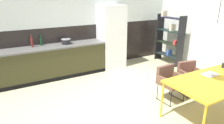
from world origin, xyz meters
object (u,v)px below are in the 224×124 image
open_book (210,74)px  pendant_lamp_over_table_near (216,31)px  armchair_by_stool (169,79)px  cooking_pot (66,41)px  bottle_spice_small (32,42)px  dining_table (219,81)px  mug_glass_clear (224,65)px  armchair_facing_counter (190,73)px  bottle_oil_tall (41,41)px  refrigerator_column (111,37)px  open_shelf_unit (170,37)px

open_book → pendant_lamp_over_table_near: bearing=-151.0°
armchair_by_stool → cooking_pot: size_ratio=2.91×
bottle_spice_small → cooking_pot: bearing=-6.8°
bottle_spice_small → pendant_lamp_over_table_near: bearing=-56.8°
dining_table → mug_glass_clear: bearing=27.2°
armchair_facing_counter → cooking_pot: bearing=-38.6°
armchair_facing_counter → open_book: bearing=77.1°
armchair_by_stool → bottle_oil_tall: bottle_oil_tall is taller
refrigerator_column → dining_table: refrigerator_column is taller
cooking_pot → open_shelf_unit: size_ratio=0.15×
armchair_facing_counter → refrigerator_column: bearing=-62.9°
refrigerator_column → mug_glass_clear: 3.14m
armchair_facing_counter → mug_glass_clear: mug_glass_clear is taller
bottle_oil_tall → pendant_lamp_over_table_near: 4.10m
open_book → open_shelf_unit: open_shelf_unit is taller
dining_table → pendant_lamp_over_table_near: size_ratio=1.79×
armchair_by_stool → refrigerator_column: bearing=-91.6°
armchair_facing_counter → open_shelf_unit: size_ratio=0.43×
refrigerator_column → open_book: 3.11m
bottle_spice_small → armchair_by_stool: bearing=-47.8°
open_book → armchair_facing_counter: bearing=66.4°
armchair_facing_counter → bottle_spice_small: size_ratio=2.32×
open_book → refrigerator_column: bearing=97.6°
armchair_facing_counter → open_book: (-0.30, -0.68, 0.28)m
open_book → mug_glass_clear: mug_glass_clear is taller
armchair_by_stool → bottle_spice_small: bearing=-50.9°
refrigerator_column → armchair_facing_counter: bearing=-73.7°
open_book → cooking_pot: cooking_pot is taller
open_book → bottle_spice_small: (-2.67, 3.22, 0.26)m
armchair_facing_counter → pendant_lamp_over_table_near: 1.63m
open_book → bottle_spice_small: 4.19m
armchair_by_stool → cooking_pot: (-1.45, 2.46, 0.47)m
dining_table → armchair_facing_counter: bearing=70.0°
bottle_oil_tall → mug_glass_clear: bearing=-46.7°
refrigerator_column → mug_glass_clear: refrigerator_column is taller
cooking_pot → dining_table: bearing=-61.8°
armchair_by_stool → cooking_pot: 2.89m
armchair_by_stool → open_shelf_unit: (1.77, 1.82, 0.37)m
open_shelf_unit → pendant_lamp_over_table_near: (-1.83, -2.71, 0.77)m
bottle_oil_tall → open_shelf_unit: (3.85, -0.80, -0.13)m
armchair_facing_counter → dining_table: bearing=80.8°
open_shelf_unit → mug_glass_clear: bearing=-19.6°
open_shelf_unit → armchair_facing_counter: bearing=-31.8°
mug_glass_clear → bottle_oil_tall: bottle_oil_tall is taller
armchair_facing_counter → mug_glass_clear: 0.71m
open_book → pendant_lamp_over_table_near: size_ratio=0.27×
armchair_by_stool → mug_glass_clear: size_ratio=5.75×
armchair_facing_counter → open_shelf_unit: (1.12, 1.81, 0.39)m
refrigerator_column → open_book: (0.41, -3.08, -0.20)m
armchair_by_stool → open_book: 0.79m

